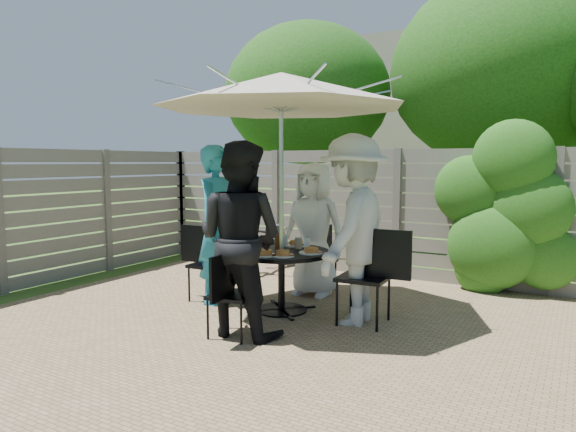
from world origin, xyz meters
The scene contains 22 objects.
backyard_envelope centered at (0.09, 10.29, 2.61)m, with size 60.00×60.00×5.00m.
patio_table centered at (-0.57, 0.77, 0.48)m, with size 1.10×1.10×0.69m.
umbrella centered at (-0.57, 0.77, 2.42)m, with size 2.79×2.79×2.61m.
chair_back centered at (-0.61, 1.73, 0.25)m, with size 0.41×0.61×0.84m.
person_back centered at (-0.60, 1.60, 0.83)m, with size 0.81×0.53×1.66m, color silver.
chair_left centered at (-1.53, 0.73, 0.27)m, with size 0.66×0.45×0.90m.
person_left centered at (-1.40, 0.73, 0.93)m, with size 0.68×0.44×1.86m, color teal.
chair_front centered at (-0.53, -0.20, 0.25)m, with size 0.45×0.63×0.84m.
person_front centered at (-0.54, -0.06, 0.93)m, with size 0.90×0.70×1.86m, color black.
chair_right centered at (0.40, 0.81, 0.30)m, with size 0.73×0.51×1.00m.
person_right centered at (0.26, 0.80, 0.97)m, with size 1.25×0.72×1.94m, color #B8B8B3.
plate_back centered at (-0.58, 1.13, 0.72)m, with size 0.26×0.26×0.06m.
plate_left centered at (-0.93, 0.75, 0.72)m, with size 0.26×0.26×0.06m.
plate_front centered at (-0.55, 0.41, 0.72)m, with size 0.26×0.26×0.06m.
plate_right centered at (-0.21, 0.78, 0.72)m, with size 0.26×0.26×0.06m.
plate_extra centered at (-0.38, 0.47, 0.72)m, with size 0.24×0.24×0.06m.
glass_back centered at (-0.68, 1.02, 0.76)m, with size 0.07×0.07×0.14m, color silver.
glass_left centered at (-0.82, 0.65, 0.76)m, with size 0.07×0.07×0.14m, color silver.
glass_right centered at (-0.31, 0.88, 0.76)m, with size 0.07×0.07×0.14m, color silver.
syrup_jug centered at (-0.63, 0.81, 0.77)m, with size 0.09×0.09×0.16m, color #59280C.
coffee_cup centered at (-0.48, 0.99, 0.75)m, with size 0.08×0.08×0.12m, color #C6B293.
bicycle centered at (-1.88, 2.60, 0.47)m, with size 0.62×1.77×0.93m, color #333338.
Camera 1 is at (2.27, -4.00, 1.66)m, focal length 32.00 mm.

